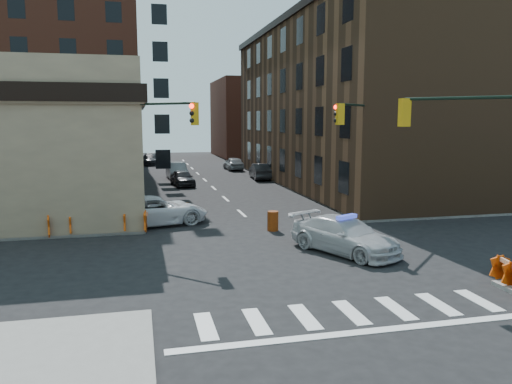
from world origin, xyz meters
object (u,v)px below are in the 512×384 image
barrel_bank (184,211)px  pickup (155,211)px  pedestrian_a (112,210)px  barrel_road (273,221)px  barricade_nw_a (135,221)px  pedestrian_b (48,216)px  barricade_se_a (506,271)px  parked_car_wnear (182,178)px  parked_car_wfar (177,171)px  parked_car_enear (261,171)px  police_car (345,235)px

barrel_bank → pickup: bearing=-146.9°
pickup → pedestrian_a: pedestrian_a is taller
pedestrian_a → barrel_road: (8.33, -1.94, -0.59)m
pickup → barrel_bank: bearing=-71.2°
barricade_nw_a → pedestrian_b: bearing=-178.0°
pedestrian_a → barricade_se_a: 18.82m
parked_car_wnear → pedestrian_a: size_ratio=2.17×
parked_car_wnear → barrel_road: (3.14, -19.23, -0.19)m
parked_car_wfar → barricade_se_a: size_ratio=4.63×
parked_car_enear → pedestrian_b: (-16.25, -21.37, 0.30)m
parked_car_wnear → barricade_nw_a: bearing=-109.3°
pedestrian_b → barricade_se_a: size_ratio=1.74×
pedestrian_b → parked_car_wfar: bearing=45.4°
pedestrian_b → barricade_nw_a: (4.28, -0.30, -0.44)m
barrel_road → barricade_nw_a: bearing=172.9°
pedestrian_a → barricade_nw_a: pedestrian_a is taller
police_car → barrel_road: bearing=84.6°
parked_car_wnear → parked_car_wfar: bearing=84.2°
parked_car_wfar → barricade_se_a: bearing=-78.4°
pickup → pedestrian_b: (-5.35, -1.71, 0.27)m
barricade_nw_a → pickup: bearing=68.0°
pickup → barricade_nw_a: pickup is taller
police_car → parked_car_wfar: parked_car_wfar is taller
pickup → barricade_se_a: bearing=-152.9°
parked_car_wnear → barricade_nw_a: size_ratio=3.12×
pickup → barrel_bank: size_ratio=5.94×
parked_car_enear → pedestrian_a: (-13.16, -20.62, 0.33)m
parked_car_wfar → barrel_road: bearing=-85.3°
barricade_nw_a → parked_car_wfar: bearing=86.7°
parked_car_wfar → barricade_nw_a: size_ratio=3.72×
pickup → barricade_se_a: (11.83, -13.41, -0.27)m
pickup → pedestrian_b: bearing=93.4°
pickup → parked_car_wnear: (2.93, 16.34, -0.10)m
pickup → parked_car_wfar: bearing=-21.8°
parked_car_enear → barricade_se_a: bearing=95.6°
parked_car_wfar → barrel_bank: bearing=-95.9°
pedestrian_a → pedestrian_b: bearing=-162.0°
barrel_bank → parked_car_wfar: bearing=87.0°
parked_car_enear → barrel_bank: (-9.17, -18.53, -0.29)m
parked_car_enear → pedestrian_b: size_ratio=2.55×
police_car → pickup: 11.28m
pickup → pedestrian_a: size_ratio=3.05×
pedestrian_b → barricade_se_a: pedestrian_b is taller
police_car → pedestrian_a: pedestrian_a is taller
barricade_se_a → barrel_road: bearing=39.6°
parked_car_wnear → barricade_se_a: 31.05m
barrel_bank → barricade_se_a: barrel_bank is taller
pedestrian_b → barrel_road: (11.41, -1.19, -0.57)m
pedestrian_a → parked_car_wfar: bearing=81.5°
pedestrian_b → barrel_bank: pedestrian_b is taller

